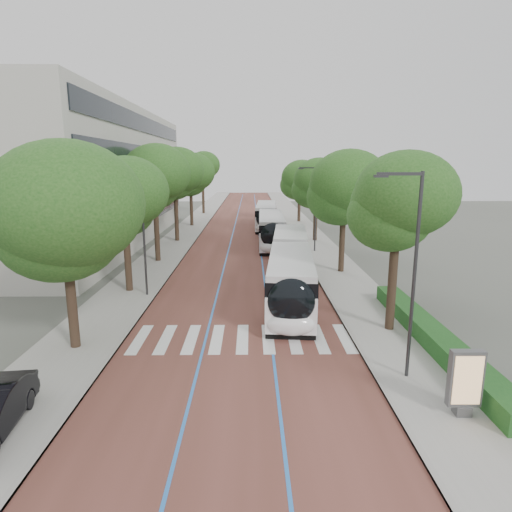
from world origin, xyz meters
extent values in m
plane|color=#51544C|center=(0.00, 0.00, 0.00)|extent=(160.00, 160.00, 0.00)
cube|color=brown|center=(0.00, 40.00, 0.01)|extent=(11.00, 140.00, 0.02)
cube|color=gray|center=(-7.50, 40.00, 0.06)|extent=(4.00, 140.00, 0.12)
cube|color=gray|center=(7.50, 40.00, 0.06)|extent=(4.00, 140.00, 0.12)
cube|color=gray|center=(-5.60, 40.00, 0.06)|extent=(0.20, 140.00, 0.14)
cube|color=gray|center=(5.60, 40.00, 0.06)|extent=(0.20, 140.00, 0.14)
cube|color=silver|center=(-4.80, 1.00, 0.03)|extent=(0.55, 3.60, 0.01)
cube|color=silver|center=(-3.55, 1.00, 0.03)|extent=(0.55, 3.60, 0.01)
cube|color=silver|center=(-2.30, 1.00, 0.03)|extent=(0.55, 3.60, 0.01)
cube|color=silver|center=(-1.05, 1.00, 0.03)|extent=(0.55, 3.60, 0.01)
cube|color=silver|center=(0.20, 1.00, 0.03)|extent=(0.55, 3.60, 0.01)
cube|color=silver|center=(1.45, 1.00, 0.03)|extent=(0.55, 3.60, 0.01)
cube|color=silver|center=(2.70, 1.00, 0.03)|extent=(0.55, 3.60, 0.01)
cube|color=silver|center=(3.95, 1.00, 0.03)|extent=(0.55, 3.60, 0.01)
cube|color=silver|center=(5.20, 1.00, 0.03)|extent=(0.55, 3.60, 0.01)
cube|color=blue|center=(-1.60, 40.00, 0.02)|extent=(0.12, 126.00, 0.01)
cube|color=blue|center=(1.60, 40.00, 0.02)|extent=(0.12, 126.00, 0.01)
cube|color=beige|center=(-19.50, 28.00, 7.00)|extent=(18.00, 40.00, 14.00)
cube|color=black|center=(-10.45, 28.00, 3.00)|extent=(0.12, 38.00, 1.60)
cube|color=black|center=(-10.45, 28.00, 6.20)|extent=(0.12, 38.00, 1.60)
cube|color=black|center=(-10.45, 28.00, 9.40)|extent=(0.12, 38.00, 1.60)
cube|color=black|center=(-10.45, 28.00, 12.40)|extent=(0.12, 38.00, 1.60)
cube|color=#184619|center=(9.10, 0.00, 0.52)|extent=(1.20, 14.00, 0.80)
cylinder|color=#2F2F32|center=(6.80, -3.00, 4.12)|extent=(0.14, 0.14, 8.00)
cube|color=#2F2F32|center=(6.00, -3.00, 8.02)|extent=(1.70, 0.12, 0.12)
cube|color=#2F2F32|center=(5.30, -3.00, 7.94)|extent=(0.50, 0.20, 0.10)
cylinder|color=#2F2F32|center=(6.80, 22.00, 4.12)|extent=(0.14, 0.14, 8.00)
cube|color=#2F2F32|center=(6.00, 22.00, 8.02)|extent=(1.70, 0.12, 0.12)
cube|color=#2F2F32|center=(5.30, 22.00, 7.94)|extent=(0.50, 0.20, 0.10)
cylinder|color=#2F2F32|center=(-6.10, 8.00, 4.12)|extent=(0.14, 0.14, 8.00)
cylinder|color=black|center=(-7.50, 0.00, 2.15)|extent=(0.44, 0.44, 4.30)
ellipsoid|color=#1C4B18|center=(-7.50, 0.00, 6.06)|extent=(6.49, 6.49, 5.52)
cylinder|color=black|center=(-7.50, 9.00, 2.15)|extent=(0.44, 0.44, 4.30)
ellipsoid|color=#1C4B18|center=(-7.50, 9.00, 6.06)|extent=(5.27, 5.27, 4.48)
cylinder|color=black|center=(-7.50, 18.00, 2.51)|extent=(0.44, 0.44, 5.01)
ellipsoid|color=#1C4B18|center=(-7.50, 18.00, 7.06)|extent=(5.67, 5.67, 4.82)
cylinder|color=black|center=(-7.50, 28.00, 2.52)|extent=(0.44, 0.44, 5.05)
ellipsoid|color=#1C4B18|center=(-7.50, 28.00, 7.11)|extent=(5.78, 5.78, 4.92)
cylinder|color=black|center=(-7.50, 40.00, 2.39)|extent=(0.44, 0.44, 4.78)
ellipsoid|color=#1C4B18|center=(-7.50, 40.00, 6.73)|extent=(6.07, 6.07, 5.16)
cylinder|color=black|center=(-7.50, 55.00, 2.71)|extent=(0.44, 0.44, 5.41)
ellipsoid|color=#1C4B18|center=(-7.50, 55.00, 7.63)|extent=(5.34, 5.34, 4.54)
cylinder|color=black|center=(7.70, 2.00, 2.26)|extent=(0.44, 0.44, 4.53)
ellipsoid|color=#1C4B18|center=(7.70, 2.00, 6.38)|extent=(4.85, 4.85, 4.12)
cylinder|color=black|center=(7.70, 14.00, 2.26)|extent=(0.44, 0.44, 4.52)
ellipsoid|color=#1C4B18|center=(7.70, 14.00, 6.37)|extent=(5.93, 5.93, 5.04)
cylinder|color=black|center=(7.70, 28.00, 2.16)|extent=(0.44, 0.44, 4.33)
ellipsoid|color=#1C4B18|center=(7.70, 28.00, 6.10)|extent=(5.58, 5.58, 4.75)
cylinder|color=black|center=(7.70, 44.00, 2.08)|extent=(0.44, 0.44, 4.17)
ellipsoid|color=#1C4B18|center=(7.70, 44.00, 5.87)|extent=(5.94, 5.94, 5.05)
cylinder|color=black|center=(3.36, 10.41, 1.77)|extent=(2.37, 1.10, 2.30)
cube|color=white|center=(2.92, 5.29, 1.26)|extent=(3.30, 9.54, 1.82)
cube|color=black|center=(2.92, 5.29, 2.40)|extent=(3.32, 9.36, 0.97)
cube|color=silver|center=(2.92, 5.29, 3.04)|extent=(3.23, 9.35, 0.31)
cube|color=black|center=(2.92, 5.29, 0.17)|extent=(3.22, 9.16, 0.35)
cube|color=white|center=(3.73, 14.71, 1.26)|extent=(3.16, 7.93, 1.82)
cube|color=black|center=(3.73, 14.71, 2.40)|extent=(3.19, 7.78, 0.97)
cube|color=silver|center=(3.73, 14.71, 3.04)|extent=(3.10, 7.77, 0.31)
cube|color=black|center=(3.73, 14.71, 0.17)|extent=(3.08, 7.61, 0.35)
ellipsoid|color=black|center=(2.53, 0.78, 2.00)|extent=(2.44, 1.30, 2.28)
ellipsoid|color=white|center=(2.52, 0.73, 0.86)|extent=(2.43, 1.20, 1.14)
cylinder|color=black|center=(1.60, 3.12, 0.50)|extent=(0.39, 1.02, 1.00)
cylinder|color=black|center=(3.85, 2.93, 0.50)|extent=(0.39, 1.02, 1.00)
cylinder|color=black|center=(2.75, 16.47, 0.50)|extent=(0.39, 1.02, 1.00)
cylinder|color=black|center=(5.00, 16.28, 0.50)|extent=(0.39, 1.02, 1.00)
cylinder|color=black|center=(2.06, 8.46, 0.50)|extent=(0.39, 1.02, 1.00)
cylinder|color=black|center=(4.31, 8.27, 0.50)|extent=(0.39, 1.02, 1.00)
cube|color=white|center=(2.76, 25.85, 1.26)|extent=(2.75, 12.05, 1.82)
cube|color=black|center=(2.76, 25.85, 2.40)|extent=(2.79, 11.81, 0.97)
cube|color=silver|center=(2.76, 25.85, 3.04)|extent=(2.70, 11.81, 0.31)
cube|color=black|center=(2.76, 25.85, 0.17)|extent=(2.69, 11.57, 0.35)
ellipsoid|color=black|center=(2.63, 20.00, 2.00)|extent=(2.37, 1.15, 2.28)
ellipsoid|color=white|center=(2.63, 19.95, 0.86)|extent=(2.37, 1.05, 1.14)
cylinder|color=black|center=(1.55, 22.27, 0.50)|extent=(0.32, 1.01, 1.00)
cylinder|color=black|center=(3.81, 22.23, 0.50)|extent=(0.32, 1.01, 1.00)
cylinder|color=black|center=(1.71, 29.67, 0.50)|extent=(0.32, 1.01, 1.00)
cylinder|color=black|center=(3.96, 29.62, 0.50)|extent=(0.32, 1.01, 1.00)
cube|color=white|center=(2.67, 38.21, 1.26)|extent=(3.11, 12.11, 1.82)
cube|color=black|center=(2.67, 38.21, 2.40)|extent=(3.13, 11.87, 0.97)
cube|color=silver|center=(2.67, 38.21, 3.04)|extent=(3.04, 11.87, 0.31)
cube|color=black|center=(2.67, 38.21, 0.17)|extent=(3.03, 11.63, 0.35)
ellipsoid|color=black|center=(2.37, 32.37, 2.00)|extent=(2.40, 1.22, 2.28)
ellipsoid|color=white|center=(2.37, 32.32, 0.86)|extent=(2.40, 1.12, 1.14)
cylinder|color=black|center=(1.35, 34.67, 0.50)|extent=(0.35, 1.01, 1.00)
cylinder|color=black|center=(3.61, 34.56, 0.50)|extent=(0.35, 1.01, 1.00)
cylinder|color=black|center=(1.73, 42.06, 0.50)|extent=(0.35, 1.01, 1.00)
cylinder|color=black|center=(3.99, 41.95, 0.50)|extent=(0.35, 1.01, 1.00)
cube|color=#59595B|center=(7.70, -5.70, 0.29)|extent=(0.52, 0.43, 0.34)
cube|color=#59595B|center=(7.70, -5.70, 1.44)|extent=(1.11, 0.31, 1.96)
cube|color=tan|center=(7.70, -5.86, 1.44)|extent=(0.94, 0.03, 1.71)
camera|label=1|loc=(0.62, -18.55, 8.36)|focal=30.00mm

